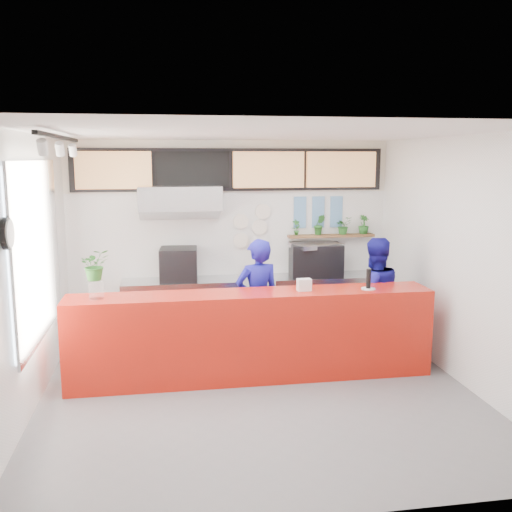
# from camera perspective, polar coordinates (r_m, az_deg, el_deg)

# --- Properties ---
(floor) EXTENTS (5.00, 5.00, 0.00)m
(floor) POSITION_cam_1_polar(r_m,az_deg,el_deg) (6.97, 0.12, -13.26)
(floor) COLOR slate
(floor) RESTS_ON ground
(ceiling) EXTENTS (5.00, 5.00, 0.00)m
(ceiling) POSITION_cam_1_polar(r_m,az_deg,el_deg) (6.42, 0.13, 12.22)
(ceiling) COLOR silver
(wall_back) EXTENTS (5.00, 0.00, 5.00)m
(wall_back) POSITION_cam_1_polar(r_m,az_deg,el_deg) (8.97, -2.49, 1.90)
(wall_back) COLOR white
(wall_back) RESTS_ON ground
(wall_left) EXTENTS (0.00, 5.00, 5.00)m
(wall_left) POSITION_cam_1_polar(r_m,az_deg,el_deg) (6.60, -21.81, -1.63)
(wall_left) COLOR white
(wall_left) RESTS_ON ground
(wall_right) EXTENTS (0.00, 5.00, 5.00)m
(wall_right) POSITION_cam_1_polar(r_m,az_deg,el_deg) (7.36, 19.71, -0.40)
(wall_right) COLOR white
(wall_right) RESTS_ON ground
(service_counter) EXTENTS (4.50, 0.60, 1.10)m
(service_counter) POSITION_cam_1_polar(r_m,az_deg,el_deg) (7.15, -0.41, -7.96)
(service_counter) COLOR #AF180C
(service_counter) RESTS_ON ground
(cream_band) EXTENTS (5.00, 0.02, 0.80)m
(cream_band) POSITION_cam_1_polar(r_m,az_deg,el_deg) (8.88, -2.54, 8.94)
(cream_band) COLOR beige
(cream_band) RESTS_ON wall_back
(prep_bench) EXTENTS (1.80, 0.60, 0.90)m
(prep_bench) POSITION_cam_1_polar(r_m,az_deg,el_deg) (8.83, -7.39, -5.26)
(prep_bench) COLOR #B2B5BA
(prep_bench) RESTS_ON ground
(panini_oven) EXTENTS (0.59, 0.59, 0.49)m
(panini_oven) POSITION_cam_1_polar(r_m,az_deg,el_deg) (8.67, -7.74, -0.81)
(panini_oven) COLOR black
(panini_oven) RESTS_ON prep_bench
(extraction_hood) EXTENTS (1.20, 0.70, 0.35)m
(extraction_hood) POSITION_cam_1_polar(r_m,az_deg,el_deg) (8.50, -7.63, 5.79)
(extraction_hood) COLOR #B2B5BA
(extraction_hood) RESTS_ON ceiling
(hood_lip) EXTENTS (1.20, 0.69, 0.31)m
(hood_lip) POSITION_cam_1_polar(r_m,az_deg,el_deg) (8.51, -7.60, 4.45)
(hood_lip) COLOR #B2B5BA
(hood_lip) RESTS_ON ceiling
(right_bench) EXTENTS (1.80, 0.60, 0.90)m
(right_bench) POSITION_cam_1_polar(r_m,az_deg,el_deg) (9.19, 7.14, -4.66)
(right_bench) COLOR #B2B5BA
(right_bench) RESTS_ON ground
(espresso_machine) EXTENTS (0.84, 0.64, 0.51)m
(espresso_machine) POSITION_cam_1_polar(r_m,az_deg,el_deg) (8.98, 5.98, -0.37)
(espresso_machine) COLOR black
(espresso_machine) RESTS_ON right_bench
(espresso_tray) EXTENTS (0.84, 0.69, 0.07)m
(espresso_tray) POSITION_cam_1_polar(r_m,az_deg,el_deg) (8.94, 6.01, 1.08)
(espresso_tray) COLOR #A7A9AF
(espresso_tray) RESTS_ON espresso_machine
(herb_shelf) EXTENTS (1.40, 0.18, 0.04)m
(herb_shelf) POSITION_cam_1_polar(r_m,az_deg,el_deg) (9.20, 7.53, 2.02)
(herb_shelf) COLOR brown
(herb_shelf) RESTS_ON wall_back
(menu_board_far_left) EXTENTS (1.10, 0.10, 0.55)m
(menu_board_far_left) POSITION_cam_1_polar(r_m,az_deg,el_deg) (8.74, -14.05, 8.32)
(menu_board_far_left) COLOR tan
(menu_board_far_left) RESTS_ON wall_back
(menu_board_mid_left) EXTENTS (1.10, 0.10, 0.55)m
(menu_board_mid_left) POSITION_cam_1_polar(r_m,az_deg,el_deg) (8.72, -6.35, 8.55)
(menu_board_mid_left) COLOR black
(menu_board_mid_left) RESTS_ON wall_back
(menu_board_mid_right) EXTENTS (1.10, 0.10, 0.55)m
(menu_board_mid_right) POSITION_cam_1_polar(r_m,az_deg,el_deg) (8.86, 1.25, 8.62)
(menu_board_mid_right) COLOR tan
(menu_board_mid_right) RESTS_ON wall_back
(menu_board_far_right) EXTENTS (1.10, 0.10, 0.55)m
(menu_board_far_right) POSITION_cam_1_polar(r_m,az_deg,el_deg) (9.14, 8.50, 8.56)
(menu_board_far_right) COLOR tan
(menu_board_far_right) RESTS_ON wall_back
(soffit) EXTENTS (4.80, 0.04, 0.65)m
(soffit) POSITION_cam_1_polar(r_m,az_deg,el_deg) (8.85, -2.51, 8.62)
(soffit) COLOR black
(soffit) RESTS_ON wall_back
(window_pane) EXTENTS (0.04, 2.20, 1.90)m
(window_pane) POSITION_cam_1_polar(r_m,az_deg,el_deg) (6.85, -21.14, 0.50)
(window_pane) COLOR silver
(window_pane) RESTS_ON wall_left
(window_frame) EXTENTS (0.03, 2.30, 2.00)m
(window_frame) POSITION_cam_1_polar(r_m,az_deg,el_deg) (6.85, -20.98, 0.51)
(window_frame) COLOR #B2B5BA
(window_frame) RESTS_ON wall_left
(wall_clock_rim) EXTENTS (0.05, 0.30, 0.30)m
(wall_clock_rim) POSITION_cam_1_polar(r_m,az_deg,el_deg) (5.65, -23.69, 2.08)
(wall_clock_rim) COLOR black
(wall_clock_rim) RESTS_ON wall_left
(wall_clock_face) EXTENTS (0.02, 0.26, 0.26)m
(wall_clock_face) POSITION_cam_1_polar(r_m,az_deg,el_deg) (5.64, -23.40, 2.09)
(wall_clock_face) COLOR white
(wall_clock_face) RESTS_ON wall_left
(track_rail) EXTENTS (0.05, 2.40, 0.04)m
(track_rail) POSITION_cam_1_polar(r_m,az_deg,el_deg) (6.42, -19.08, 11.16)
(track_rail) COLOR black
(track_rail) RESTS_ON ceiling
(dec_plate_a) EXTENTS (0.24, 0.03, 0.24)m
(dec_plate_a) POSITION_cam_1_polar(r_m,az_deg,el_deg) (8.93, -1.53, 3.49)
(dec_plate_a) COLOR silver
(dec_plate_a) RESTS_ON wall_back
(dec_plate_b) EXTENTS (0.24, 0.03, 0.24)m
(dec_plate_b) POSITION_cam_1_polar(r_m,az_deg,el_deg) (8.99, 0.37, 2.89)
(dec_plate_b) COLOR silver
(dec_plate_b) RESTS_ON wall_back
(dec_plate_c) EXTENTS (0.24, 0.03, 0.24)m
(dec_plate_c) POSITION_cam_1_polar(r_m,az_deg,el_deg) (8.97, -1.52, 1.58)
(dec_plate_c) COLOR silver
(dec_plate_c) RESTS_ON wall_back
(dec_plate_d) EXTENTS (0.24, 0.03, 0.24)m
(dec_plate_d) POSITION_cam_1_polar(r_m,az_deg,el_deg) (8.97, 0.69, 4.48)
(dec_plate_d) COLOR silver
(dec_plate_d) RESTS_ON wall_back
(photo_frame_a) EXTENTS (0.20, 0.02, 0.25)m
(photo_frame_a) POSITION_cam_1_polar(r_m,az_deg,el_deg) (9.09, 4.42, 5.16)
(photo_frame_a) COLOR #598CBF
(photo_frame_a) RESTS_ON wall_back
(photo_frame_b) EXTENTS (0.20, 0.02, 0.25)m
(photo_frame_b) POSITION_cam_1_polar(r_m,az_deg,el_deg) (9.17, 6.25, 5.17)
(photo_frame_b) COLOR #598CBF
(photo_frame_b) RESTS_ON wall_back
(photo_frame_c) EXTENTS (0.20, 0.02, 0.25)m
(photo_frame_c) POSITION_cam_1_polar(r_m,az_deg,el_deg) (9.25, 8.05, 5.17)
(photo_frame_c) COLOR #598CBF
(photo_frame_c) RESTS_ON wall_back
(photo_frame_d) EXTENTS (0.20, 0.02, 0.25)m
(photo_frame_d) POSITION_cam_1_polar(r_m,az_deg,el_deg) (9.12, 4.40, 3.59)
(photo_frame_d) COLOR #598CBF
(photo_frame_d) RESTS_ON wall_back
(photo_frame_e) EXTENTS (0.20, 0.02, 0.25)m
(photo_frame_e) POSITION_cam_1_polar(r_m,az_deg,el_deg) (9.19, 6.22, 3.61)
(photo_frame_e) COLOR #598CBF
(photo_frame_e) RESTS_ON wall_back
(photo_frame_f) EXTENTS (0.20, 0.02, 0.25)m
(photo_frame_f) POSITION_cam_1_polar(r_m,az_deg,el_deg) (9.28, 8.01, 3.63)
(photo_frame_f) COLOR #598CBF
(photo_frame_f) RESTS_ON wall_back
(staff_center) EXTENTS (0.68, 0.52, 1.68)m
(staff_center) POSITION_cam_1_polar(r_m,az_deg,el_deg) (7.64, 0.16, -4.52)
(staff_center) COLOR navy
(staff_center) RESTS_ON ground
(staff_right) EXTENTS (0.88, 0.73, 1.67)m
(staff_right) POSITION_cam_1_polar(r_m,az_deg,el_deg) (8.02, 11.67, -4.09)
(staff_right) COLOR navy
(staff_right) RESTS_ON ground
(herb_a) EXTENTS (0.16, 0.13, 0.26)m
(herb_a) POSITION_cam_1_polar(r_m,az_deg,el_deg) (9.03, 4.05, 2.89)
(herb_a) COLOR #245F21
(herb_a) RESTS_ON herb_shelf
(herb_b) EXTENTS (0.20, 0.17, 0.32)m
(herb_b) POSITION_cam_1_polar(r_m,az_deg,el_deg) (9.12, 6.36, 3.13)
(herb_b) COLOR #245F21
(herb_b) RESTS_ON herb_shelf
(herb_c) EXTENTS (0.31, 0.30, 0.28)m
(herb_c) POSITION_cam_1_polar(r_m,az_deg,el_deg) (9.24, 8.72, 3.03)
(herb_c) COLOR #245F21
(herb_c) RESTS_ON herb_shelf
(herb_d) EXTENTS (0.22, 0.21, 0.30)m
(herb_d) POSITION_cam_1_polar(r_m,az_deg,el_deg) (9.35, 10.71, 3.12)
(herb_d) COLOR #245F21
(herb_d) RESTS_ON herb_shelf
(glass_vase) EXTENTS (0.21, 0.21, 0.21)m
(glass_vase) POSITION_cam_1_polar(r_m,az_deg,el_deg) (6.93, -15.69, -3.25)
(glass_vase) COLOR silver
(glass_vase) RESTS_ON service_counter
(basil_vase) EXTENTS (0.40, 0.37, 0.37)m
(basil_vase) POSITION_cam_1_polar(r_m,az_deg,el_deg) (6.87, -15.80, -0.84)
(basil_vase) COLOR #245F21
(basil_vase) RESTS_ON glass_vase
(napkin_holder) EXTENTS (0.18, 0.12, 0.15)m
(napkin_holder) POSITION_cam_1_polar(r_m,az_deg,el_deg) (7.10, 4.83, -2.89)
(napkin_holder) COLOR silver
(napkin_holder) RESTS_ON service_counter
(white_plate) EXTENTS (0.19, 0.19, 0.01)m
(white_plate) POSITION_cam_1_polar(r_m,az_deg,el_deg) (7.30, 11.16, -3.23)
(white_plate) COLOR silver
(white_plate) RESTS_ON service_counter
(pepper_mill) EXTENTS (0.06, 0.06, 0.24)m
(pepper_mill) POSITION_cam_1_polar(r_m,az_deg,el_deg) (7.27, 11.19, -2.24)
(pepper_mill) COLOR black
(pepper_mill) RESTS_ON white_plate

